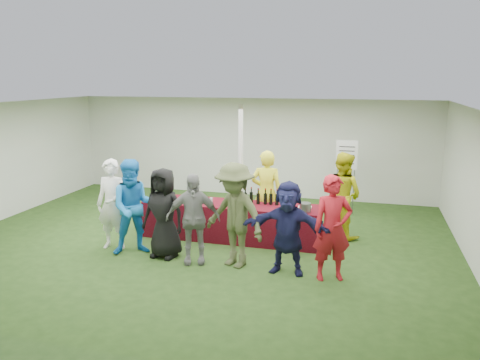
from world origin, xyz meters
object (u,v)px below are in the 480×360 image
(serving_table, at_px, (231,221))
(dump_bucket, at_px, (305,208))
(customer_3, at_px, (193,219))
(customer_0, at_px, (113,204))
(customer_2, at_px, (164,213))
(customer_6, at_px, (332,228))
(staff_pourer, at_px, (267,193))
(staff_back, at_px, (342,195))
(customer_1, at_px, (134,207))
(wine_list_sign, at_px, (346,161))
(customer_4, at_px, (235,215))
(customer_5, at_px, (288,228))

(serving_table, bearing_deg, dump_bucket, -8.12)
(dump_bucket, distance_m, customer_3, 2.17)
(dump_bucket, xyz_separation_m, customer_0, (-3.57, -0.89, 0.04))
(customer_2, bearing_deg, customer_6, 3.53)
(staff_pourer, distance_m, staff_back, 1.56)
(dump_bucket, relative_size, customer_1, 0.12)
(dump_bucket, xyz_separation_m, staff_back, (0.63, 0.98, 0.05))
(dump_bucket, distance_m, wine_list_sign, 2.77)
(customer_2, bearing_deg, serving_table, 61.16)
(dump_bucket, height_order, customer_6, customer_6)
(customer_6, bearing_deg, customer_1, 155.57)
(customer_2, xyz_separation_m, customer_4, (1.38, -0.08, 0.09))
(customer_4, bearing_deg, wine_list_sign, 89.23)
(dump_bucket, xyz_separation_m, staff_pourer, (-0.89, 0.67, 0.06))
(customer_0, distance_m, customer_3, 1.77)
(wine_list_sign, relative_size, customer_3, 1.10)
(serving_table, distance_m, customer_1, 2.01)
(dump_bucket, xyz_separation_m, customer_3, (-1.83, -1.16, -0.02))
(wine_list_sign, xyz_separation_m, customer_5, (-0.75, -3.81, -0.52))
(wine_list_sign, bearing_deg, staff_pourer, -127.18)
(customer_1, height_order, customer_2, customer_1)
(wine_list_sign, relative_size, customer_0, 1.03)
(customer_4, bearing_deg, customer_0, -161.70)
(staff_back, xyz_separation_m, customer_4, (-1.71, -2.09, 0.04))
(dump_bucket, height_order, customer_2, customer_2)
(staff_pourer, xyz_separation_m, customer_1, (-2.15, -1.68, -0.00))
(customer_3, bearing_deg, customer_2, 150.45)
(dump_bucket, relative_size, customer_3, 0.14)
(staff_back, height_order, customer_4, customer_4)
(staff_back, distance_m, customer_0, 4.60)
(staff_pourer, xyz_separation_m, customer_0, (-2.68, -1.56, -0.02))
(customer_5, distance_m, customer_6, 0.75)
(staff_pourer, bearing_deg, customer_5, 109.02)
(customer_3, bearing_deg, staff_pourer, 45.66)
(serving_table, bearing_deg, customer_2, -125.97)
(staff_back, relative_size, customer_0, 1.01)
(serving_table, xyz_separation_m, customer_5, (1.41, -1.38, 0.42))
(serving_table, xyz_separation_m, dump_bucket, (1.54, -0.22, 0.46))
(serving_table, height_order, customer_4, customer_4)
(customer_2, bearing_deg, wine_list_sign, 57.39)
(dump_bucket, height_order, customer_5, customer_5)
(customer_0, bearing_deg, serving_table, 27.23)
(customer_0, xyz_separation_m, customer_5, (3.43, -0.27, -0.08))
(staff_back, height_order, customer_0, staff_back)
(serving_table, distance_m, customer_2, 1.61)
(staff_back, height_order, customer_2, staff_back)
(serving_table, height_order, dump_bucket, dump_bucket)
(dump_bucket, distance_m, customer_2, 2.66)
(serving_table, height_order, staff_pourer, staff_pourer)
(staff_back, relative_size, customer_3, 1.09)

